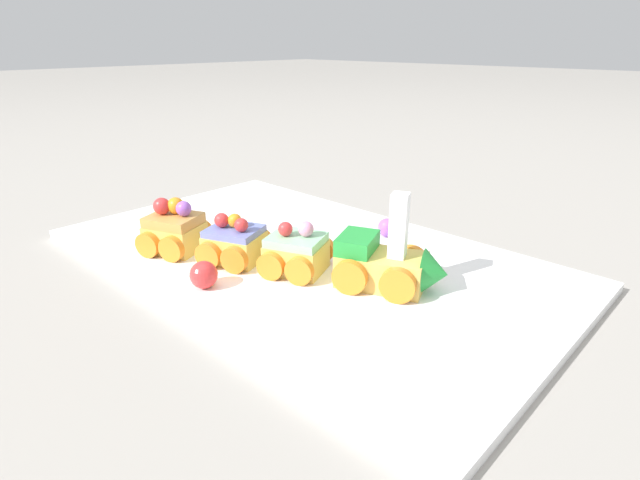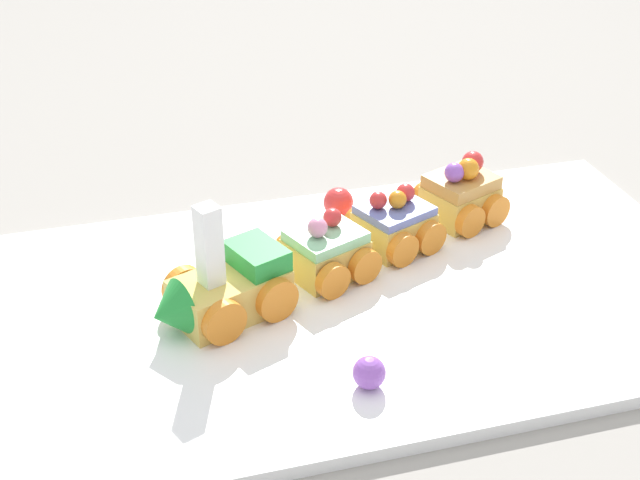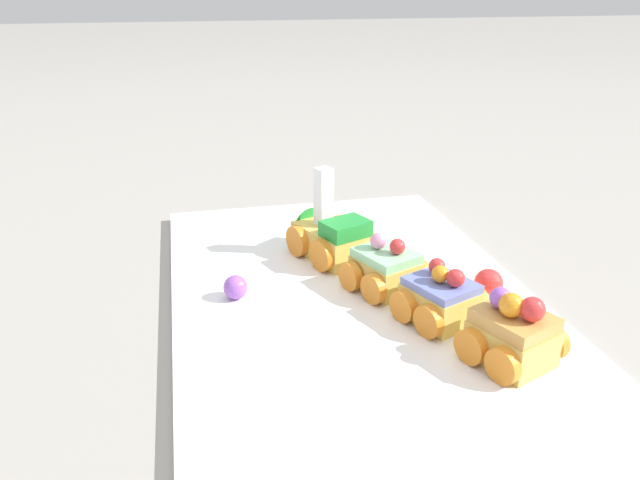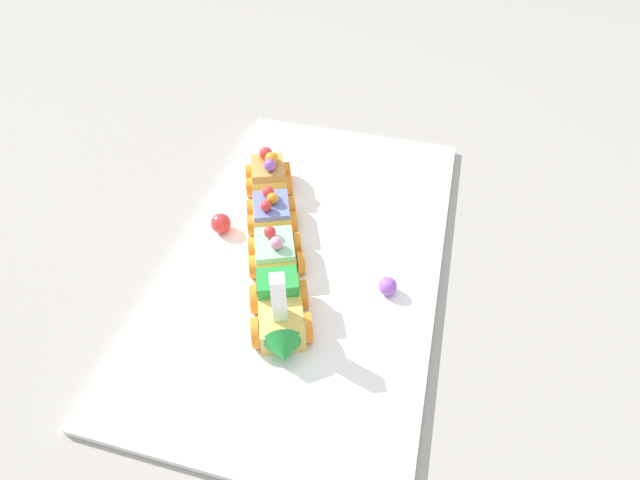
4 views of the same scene
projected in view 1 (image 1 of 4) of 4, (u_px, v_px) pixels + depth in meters
The scene contains 8 objects.
ground_plane at pixel (302, 262), 0.64m from camera, with size 10.00×10.00×0.00m, color gray.
display_board at pixel (302, 258), 0.64m from camera, with size 0.65×0.38×0.01m, color white.
cake_train_locomotive at pixel (389, 265), 0.55m from camera, with size 0.13×0.10×0.11m.
cake_car_mint at pixel (296, 253), 0.59m from camera, with size 0.09×0.09×0.06m.
cake_car_blueberry at pixel (235, 243), 0.61m from camera, with size 0.09×0.09×0.06m.
cake_car_caramel at pixel (175, 231), 0.64m from camera, with size 0.09×0.09×0.07m.
gumball_red at pixel (204, 275), 0.55m from camera, with size 0.03×0.03×0.03m, color red.
gumball_purple at pixel (387, 228), 0.69m from camera, with size 0.03×0.03×0.03m, color #9956C6.
Camera 1 is at (0.42, -0.41, 0.27)m, focal length 28.00 mm.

